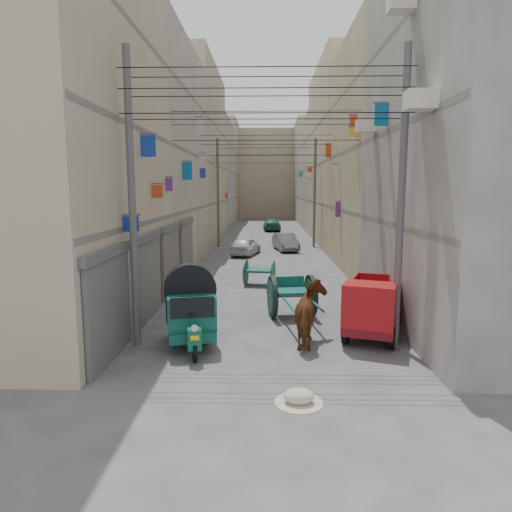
{
  "coord_description": "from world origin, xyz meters",
  "views": [
    {
      "loc": [
        0.02,
        -6.26,
        4.32
      ],
      "look_at": [
        -0.27,
        6.5,
        2.44
      ],
      "focal_mm": 32.0,
      "sensor_mm": 36.0,
      "label": 1
    }
  ],
  "objects_px": {
    "auto_rickshaw": "(191,309)",
    "distant_car_green": "(272,225)",
    "tonga_cart": "(292,295)",
    "feed_sack": "(299,396)",
    "mini_truck": "(372,310)",
    "second_cart": "(259,272)",
    "distant_car_grey": "(286,242)",
    "horse": "(312,314)",
    "distant_car_white": "(245,246)"
  },
  "relations": [
    {
      "from": "auto_rickshaw",
      "to": "distant_car_green",
      "type": "bearing_deg",
      "value": 72.62
    },
    {
      "from": "tonga_cart",
      "to": "feed_sack",
      "type": "xyz_separation_m",
      "value": [
        -0.2,
        -6.36,
        -0.59
      ]
    },
    {
      "from": "mini_truck",
      "to": "second_cart",
      "type": "height_order",
      "value": "mini_truck"
    },
    {
      "from": "second_cart",
      "to": "distant_car_grey",
      "type": "bearing_deg",
      "value": 90.86
    },
    {
      "from": "feed_sack",
      "to": "horse",
      "type": "relative_size",
      "value": 0.3
    },
    {
      "from": "mini_truck",
      "to": "distant_car_grey",
      "type": "bearing_deg",
      "value": 114.45
    },
    {
      "from": "distant_car_grey",
      "to": "distant_car_green",
      "type": "xyz_separation_m",
      "value": [
        -0.8,
        15.51,
        0.01
      ]
    },
    {
      "from": "tonga_cart",
      "to": "distant_car_green",
      "type": "height_order",
      "value": "tonga_cart"
    },
    {
      "from": "second_cart",
      "to": "horse",
      "type": "distance_m",
      "value": 8.08
    },
    {
      "from": "distant_car_white",
      "to": "distant_car_green",
      "type": "height_order",
      "value": "distant_car_green"
    },
    {
      "from": "mini_truck",
      "to": "feed_sack",
      "type": "relative_size",
      "value": 5.54
    },
    {
      "from": "feed_sack",
      "to": "horse",
      "type": "height_order",
      "value": "horse"
    },
    {
      "from": "distant_car_green",
      "to": "distant_car_grey",
      "type": "bearing_deg",
      "value": 90.6
    },
    {
      "from": "tonga_cart",
      "to": "second_cart",
      "type": "height_order",
      "value": "tonga_cart"
    },
    {
      "from": "mini_truck",
      "to": "feed_sack",
      "type": "height_order",
      "value": "mini_truck"
    },
    {
      "from": "tonga_cart",
      "to": "second_cart",
      "type": "xyz_separation_m",
      "value": [
        -1.18,
        5.13,
        -0.13
      ]
    },
    {
      "from": "mini_truck",
      "to": "horse",
      "type": "bearing_deg",
      "value": -144.46
    },
    {
      "from": "feed_sack",
      "to": "tonga_cart",
      "type": "bearing_deg",
      "value": 88.21
    },
    {
      "from": "tonga_cart",
      "to": "distant_car_white",
      "type": "relative_size",
      "value": 0.94
    },
    {
      "from": "tonga_cart",
      "to": "feed_sack",
      "type": "bearing_deg",
      "value": -100.86
    },
    {
      "from": "auto_rickshaw",
      "to": "distant_car_grey",
      "type": "bearing_deg",
      "value": 67.06
    },
    {
      "from": "tonga_cart",
      "to": "distant_car_grey",
      "type": "height_order",
      "value": "tonga_cart"
    },
    {
      "from": "second_cart",
      "to": "distant_car_green",
      "type": "bearing_deg",
      "value": 97.08
    },
    {
      "from": "feed_sack",
      "to": "distant_car_white",
      "type": "height_order",
      "value": "distant_car_white"
    },
    {
      "from": "feed_sack",
      "to": "distant_car_green",
      "type": "distance_m",
      "value": 38.8
    },
    {
      "from": "auto_rickshaw",
      "to": "horse",
      "type": "bearing_deg",
      "value": -10.65
    },
    {
      "from": "distant_car_white",
      "to": "distant_car_green",
      "type": "distance_m",
      "value": 17.92
    },
    {
      "from": "mini_truck",
      "to": "horse",
      "type": "distance_m",
      "value": 1.86
    },
    {
      "from": "second_cart",
      "to": "feed_sack",
      "type": "distance_m",
      "value": 11.54
    },
    {
      "from": "second_cart",
      "to": "distant_car_white",
      "type": "relative_size",
      "value": 0.42
    },
    {
      "from": "feed_sack",
      "to": "horse",
      "type": "xyz_separation_m",
      "value": [
        0.6,
        3.57,
        0.71
      ]
    },
    {
      "from": "tonga_cart",
      "to": "horse",
      "type": "bearing_deg",
      "value": -90.93
    },
    {
      "from": "auto_rickshaw",
      "to": "distant_car_white",
      "type": "height_order",
      "value": "auto_rickshaw"
    },
    {
      "from": "auto_rickshaw",
      "to": "mini_truck",
      "type": "xyz_separation_m",
      "value": [
        5.15,
        0.66,
        -0.18
      ]
    },
    {
      "from": "feed_sack",
      "to": "distant_car_white",
      "type": "distance_m",
      "value": 21.08
    },
    {
      "from": "mini_truck",
      "to": "distant_car_white",
      "type": "distance_m",
      "value": 17.46
    },
    {
      "from": "tonga_cart",
      "to": "feed_sack",
      "type": "height_order",
      "value": "tonga_cart"
    },
    {
      "from": "tonga_cart",
      "to": "mini_truck",
      "type": "height_order",
      "value": "mini_truck"
    },
    {
      "from": "feed_sack",
      "to": "horse",
      "type": "distance_m",
      "value": 3.69
    },
    {
      "from": "auto_rickshaw",
      "to": "horse",
      "type": "relative_size",
      "value": 1.26
    },
    {
      "from": "auto_rickshaw",
      "to": "distant_car_green",
      "type": "height_order",
      "value": "auto_rickshaw"
    },
    {
      "from": "second_cart",
      "to": "feed_sack",
      "type": "bearing_deg",
      "value": -76.22
    },
    {
      "from": "auto_rickshaw",
      "to": "distant_car_green",
      "type": "xyz_separation_m",
      "value": [
        2.65,
        35.37,
        -0.42
      ]
    },
    {
      "from": "distant_car_grey",
      "to": "horse",
      "type": "bearing_deg",
      "value": -100.64
    },
    {
      "from": "mini_truck",
      "to": "feed_sack",
      "type": "bearing_deg",
      "value": -100.87
    },
    {
      "from": "feed_sack",
      "to": "distant_car_grey",
      "type": "bearing_deg",
      "value": 88.31
    },
    {
      "from": "mini_truck",
      "to": "second_cart",
      "type": "relative_size",
      "value": 2.32
    },
    {
      "from": "mini_truck",
      "to": "distant_car_green",
      "type": "bearing_deg",
      "value": 113.5
    },
    {
      "from": "mini_truck",
      "to": "auto_rickshaw",
      "type": "bearing_deg",
      "value": -153.29
    },
    {
      "from": "distant_car_white",
      "to": "auto_rickshaw",
      "type": "bearing_deg",
      "value": 100.91
    }
  ]
}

